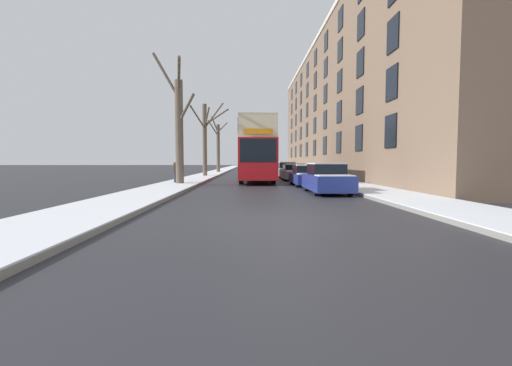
# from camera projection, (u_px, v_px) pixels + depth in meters

# --- Properties ---
(ground_plane) EXTENTS (320.00, 320.00, 0.00)m
(ground_plane) POSITION_uv_depth(u_px,v_px,m) (282.00, 220.00, 8.76)
(ground_plane) COLOR #28282D
(sidewalk_left) EXTENTS (2.66, 130.00, 0.16)m
(sidewalk_left) POSITION_uv_depth(u_px,v_px,m) (224.00, 170.00, 61.52)
(sidewalk_left) COLOR gray
(sidewalk_left) RESTS_ON ground
(sidewalk_right) EXTENTS (2.66, 130.00, 0.16)m
(sidewalk_right) POSITION_uv_depth(u_px,v_px,m) (282.00, 170.00, 61.76)
(sidewalk_right) COLOR gray
(sidewalk_right) RESTS_ON ground
(terrace_facade_right) EXTENTS (9.10, 52.12, 15.36)m
(terrace_facade_right) POSITION_uv_depth(u_px,v_px,m) (356.00, 106.00, 37.92)
(terrace_facade_right) COLOR #7A604C
(terrace_facade_right) RESTS_ON ground
(bare_tree_left_0) EXTENTS (2.77, 2.44, 8.14)m
(bare_tree_left_0) POSITION_uv_depth(u_px,v_px,m) (179.00, 127.00, 21.05)
(bare_tree_left_0) COLOR brown
(bare_tree_left_0) RESTS_ON ground
(bare_tree_left_1) EXTENTS (3.31, 4.28, 7.15)m
(bare_tree_left_1) POSITION_uv_depth(u_px,v_px,m) (205.00, 137.00, 33.01)
(bare_tree_left_1) COLOR brown
(bare_tree_left_1) RESTS_ON ground
(bare_tree_left_2) EXTENTS (2.58, 3.12, 7.41)m
(bare_tree_left_2) POSITION_uv_depth(u_px,v_px,m) (218.00, 146.00, 45.99)
(bare_tree_left_2) COLOR brown
(bare_tree_left_2) RESTS_ON ground
(double_decker_bus) EXTENTS (2.50, 10.04, 4.45)m
(double_decker_bus) POSITION_uv_depth(u_px,v_px,m) (256.00, 148.00, 25.61)
(double_decker_bus) COLOR red
(double_decker_bus) RESTS_ON ground
(parked_car_0) EXTENTS (1.70, 4.13, 1.43)m
(parked_car_0) POSITION_uv_depth(u_px,v_px,m) (327.00, 179.00, 16.14)
(parked_car_0) COLOR navy
(parked_car_0) RESTS_ON ground
(parked_car_1) EXTENTS (1.86, 4.28, 1.33)m
(parked_car_1) POSITION_uv_depth(u_px,v_px,m) (308.00, 176.00, 21.26)
(parked_car_1) COLOR navy
(parked_car_1) RESTS_ON ground
(parked_car_2) EXTENTS (1.85, 4.23, 1.36)m
(parked_car_2) POSITION_uv_depth(u_px,v_px,m) (294.00, 172.00, 27.62)
(parked_car_2) COLOR slate
(parked_car_2) RESTS_ON ground
(parked_car_3) EXTENTS (1.75, 4.59, 1.51)m
(parked_car_3) POSITION_uv_depth(u_px,v_px,m) (287.00, 170.00, 32.85)
(parked_car_3) COLOR #9EA3AD
(parked_car_3) RESTS_ON ground
(parked_car_4) EXTENTS (1.78, 4.33, 1.39)m
(parked_car_4) POSITION_uv_depth(u_px,v_px,m) (280.00, 169.00, 39.49)
(parked_car_4) COLOR silver
(parked_car_4) RESTS_ON ground
(pedestrian_left_sidewalk) EXTENTS (0.36, 0.36, 1.65)m
(pedestrian_left_sidewalk) POSITION_uv_depth(u_px,v_px,m) (176.00, 171.00, 21.99)
(pedestrian_left_sidewalk) COLOR navy
(pedestrian_left_sidewalk) RESTS_ON ground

